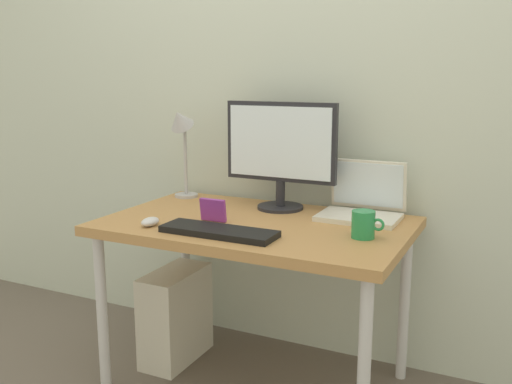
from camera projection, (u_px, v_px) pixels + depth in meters
ground_plane at (256, 382)px, 2.46m from camera, size 6.00×6.00×0.00m
back_wall at (298, 71)px, 2.58m from camera, size 4.40×0.04×2.60m
desk at (256, 237)px, 2.33m from camera, size 1.21×0.75×0.71m
monitor at (280, 149)px, 2.48m from camera, size 0.50×0.20×0.46m
laptop at (363, 203)px, 2.38m from camera, size 0.32×0.26×0.23m
desk_lamp at (181, 133)px, 2.68m from camera, size 0.11×0.16×0.44m
keyboard at (219, 231)px, 2.13m from camera, size 0.44×0.14×0.02m
mouse at (150, 222)px, 2.25m from camera, size 0.06×0.09×0.03m
coffee_mug at (364, 224)px, 2.08m from camera, size 0.12×0.08×0.10m
photo_frame at (213, 210)px, 2.30m from camera, size 0.11×0.03×0.09m
computer_tower at (176, 315)px, 2.63m from camera, size 0.18×0.36×0.42m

